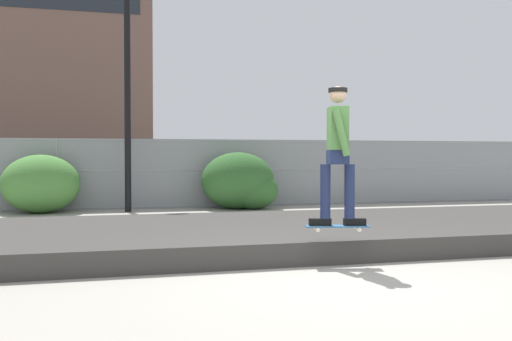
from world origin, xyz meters
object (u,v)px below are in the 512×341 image
Objects in this scene: parked_car_far at (377,171)px; shrub_right at (254,190)px; parked_car_near at (15,174)px; skateboard at (337,227)px; skater at (338,147)px; shrub_center at (238,181)px; street_lamp at (127,23)px; shrub_left at (41,184)px; parked_car_mid at (222,172)px.

parked_car_far is 3.42× the size of shrub_right.
skateboard is at bearing -64.96° from parked_car_near.
parked_car_far is (6.47, 11.83, 0.33)m from skateboard.
skater is 7.88m from shrub_center.
shrub_right is at bearing -35.51° from parked_car_near.
skateboard is 0.11× the size of street_lamp.
parked_car_far is at bearing -2.25° from parked_car_near.
shrub_right is (-5.64, -4.21, -0.33)m from parked_car_far.
skateboard is at bearing -60.65° from shrub_left.
skateboard is 0.19× the size of parked_car_far.
parked_car_near is 7.65m from shrub_center.
parked_car_near is (-5.75, 12.31, 0.33)m from skateboard.
skater is 7.72m from shrub_right.
street_lamp is at bearing 107.18° from skater.
shrub_center is (4.91, -0.10, 0.03)m from shrub_left.
shrub_center reaches higher than shrub_right.
parked_car_mid is at bearing 85.81° from skateboard.
skater is at bearing -64.96° from parked_car_near.
parked_car_far is (12.22, -0.48, 0.00)m from parked_car_near.
street_lamp reaches higher than shrub_left.
parked_car_near is at bearing 144.49° from shrub_right.
parked_car_far is (6.47, 11.83, -0.68)m from skater.
skateboard is 0.18× the size of parked_car_mid.
parked_car_far is at bearing 24.90° from street_lamp.
shrub_center is (2.84, 0.11, -3.94)m from street_lamp.
parked_car_near reaches higher than shrub_left.
shrub_left is 5.30m from shrub_right.
parked_car_near is 0.99× the size of parked_car_mid.
parked_car_mid reaches higher than shrub_center.
parked_car_mid is (0.90, 12.32, -0.68)m from skater.
skateboard is 13.59m from parked_car_near.
skateboard is 0.43× the size of shrub_center.
street_lamp is 5.28m from shrub_right.
skateboard is at bearing -118.69° from parked_car_far.
shrub_center is at bearing -95.69° from parked_car_mid.
shrub_right is at bearing -3.43° from shrub_left.
shrub_center is (0.45, 7.83, -0.77)m from skater.
parked_car_near is 6.65m from parked_car_mid.
street_lamp is 10.50m from parked_car_far.
shrub_left is (-10.93, -3.90, -0.12)m from parked_car_far.
parked_car_near reaches higher than skateboard.
skateboard is at bearing -116.57° from skater.
street_lamp is at bearing -125.51° from parked_car_mid.
parked_car_mid is at bearing 84.31° from shrub_center.
skater is 0.39× the size of parked_car_far.
parked_car_near is at bearing -179.89° from parked_car_mid.
street_lamp is (-2.38, 7.71, 3.17)m from skater.
skater is 0.91× the size of shrub_center.
parked_car_mid is 2.42× the size of shrub_left.
parked_car_near is at bearing 115.04° from skateboard.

